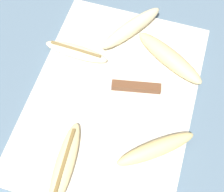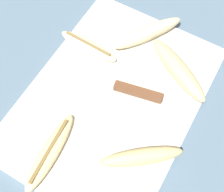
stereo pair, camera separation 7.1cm
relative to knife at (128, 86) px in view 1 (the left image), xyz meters
The scene contains 8 objects.
ground_plane 0.05m from the knife, 142.14° to the left, with size 4.00×4.00×0.00m, color slate.
cutting_board 0.05m from the knife, 142.14° to the left, with size 0.52×0.37×0.01m.
knife is the anchor object (origin of this frame).
banana_mellow_near 0.12m from the knife, 37.05° to the right, with size 0.14×0.19×0.04m.
banana_pale_long 0.16m from the knife, 12.78° to the left, with size 0.18×0.13×0.04m.
banana_ripe_center 0.23m from the knife, 160.69° to the left, with size 0.19×0.05×0.02m.
banana_golden_short 0.16m from the knife, 143.67° to the right, with size 0.14×0.16×0.04m.
banana_bright_far 0.16m from the knife, 69.67° to the left, with size 0.04×0.16×0.02m.
Camera 1 is at (-0.30, -0.09, 0.66)m, focal length 50.00 mm.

